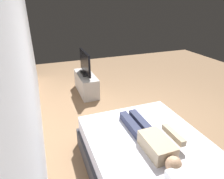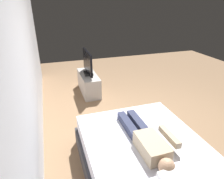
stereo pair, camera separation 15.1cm
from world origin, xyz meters
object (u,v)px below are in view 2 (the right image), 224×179
(person, at_px, (148,140))
(tv, at_px, (88,63))
(tv_stand, at_px, (89,83))
(bed, at_px, (147,163))
(remote, at_px, (168,132))

(person, height_order, tv, tv)
(tv_stand, xyz_separation_m, tv, (0.00, -0.00, 0.53))
(bed, relative_size, tv_stand, 1.89)
(tv, bearing_deg, bed, -177.06)
(person, bearing_deg, tv, 2.87)
(remote, xyz_separation_m, tv_stand, (2.78, 0.55, -0.30))
(person, bearing_deg, tv_stand, 2.87)
(tv, bearing_deg, remote, -168.79)
(remote, bearing_deg, tv_stand, 11.21)
(bed, xyz_separation_m, person, (0.03, 0.01, 0.36))
(tv_stand, bearing_deg, tv, -90.00)
(person, relative_size, tv_stand, 1.15)
(person, height_order, remote, person)
(tv_stand, relative_size, tv, 1.25)
(bed, xyz_separation_m, remote, (0.18, -0.40, 0.29))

